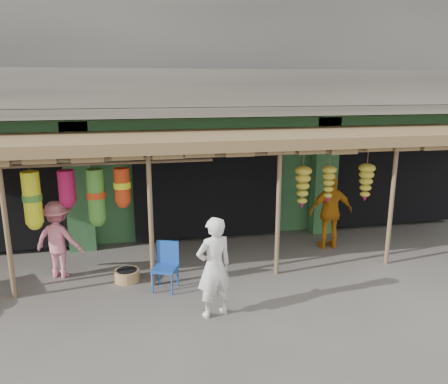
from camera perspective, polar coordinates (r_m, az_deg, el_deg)
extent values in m
plane|color=#514C47|center=(9.11, 0.36, -10.63)|extent=(80.00, 80.00, 0.00)
cube|color=gray|center=(13.27, -4.53, 19.14)|extent=(16.00, 6.00, 4.00)
cube|color=#2D6033|center=(13.56, -4.33, 4.19)|extent=(16.00, 5.70, 3.00)
cube|color=gray|center=(9.92, -1.70, 10.53)|extent=(16.00, 0.90, 0.22)
cube|color=gray|center=(9.51, -1.27, 13.40)|extent=(16.00, 0.10, 0.80)
cube|color=#2D6033|center=(10.34, -2.09, 8.72)|extent=(16.00, 0.35, 0.35)
cube|color=black|center=(11.50, -2.85, 1.68)|extent=(3.60, 2.00, 2.50)
cube|color=black|center=(13.23, 19.07, 2.55)|extent=(3.60, 2.00, 2.50)
cube|color=#2D6033|center=(10.47, -18.41, 0.58)|extent=(0.60, 0.35, 3.00)
cube|color=#2D6033|center=(11.45, 12.94, 2.05)|extent=(0.60, 0.35, 3.00)
cylinder|color=brown|center=(8.57, -26.52, -4.48)|extent=(0.09, 0.09, 2.60)
cylinder|color=brown|center=(8.28, -9.53, -3.76)|extent=(0.09, 0.09, 2.60)
cylinder|color=brown|center=(8.73, 7.09, -2.73)|extent=(0.09, 0.09, 2.60)
cylinder|color=brown|center=(9.82, 21.02, -1.69)|extent=(0.09, 0.09, 2.60)
cylinder|color=brown|center=(8.14, -1.03, 4.82)|extent=(12.90, 0.08, 0.08)
cylinder|color=brown|center=(8.50, -20.11, 3.34)|extent=(5.50, 0.06, 0.06)
cube|color=brown|center=(9.24, -0.82, 7.04)|extent=(14.00, 2.70, 0.22)
cylinder|color=#1946A3|center=(8.36, -9.29, -11.66)|extent=(0.04, 0.04, 0.41)
cylinder|color=#1946A3|center=(8.24, -6.81, -11.94)|extent=(0.04, 0.04, 0.41)
cylinder|color=#1946A3|center=(8.67, -8.45, -10.64)|extent=(0.04, 0.04, 0.41)
cylinder|color=#1946A3|center=(8.56, -6.06, -10.89)|extent=(0.04, 0.04, 0.41)
cube|color=#1946A3|center=(8.36, -7.70, -9.87)|extent=(0.57, 0.57, 0.05)
cube|color=#1946A3|center=(8.45, -7.32, -7.79)|extent=(0.41, 0.21, 0.46)
cylinder|color=#9C7C49|center=(8.99, -12.56, -10.59)|extent=(0.50, 0.50, 0.22)
imported|color=white|center=(7.28, -1.31, -9.80)|extent=(0.72, 0.58, 1.72)
imported|color=#C07112|center=(10.49, 13.75, -2.50)|extent=(1.06, 0.48, 1.78)
imported|color=pink|center=(9.33, -20.79, -5.80)|extent=(1.16, 0.94, 1.57)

